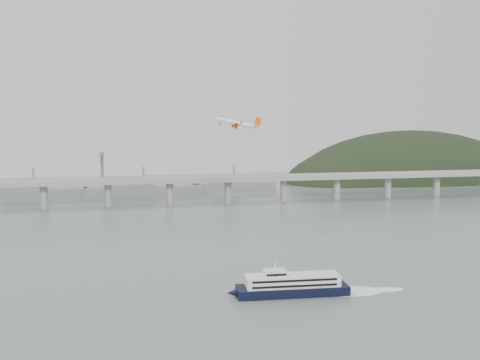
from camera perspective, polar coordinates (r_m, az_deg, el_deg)
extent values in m
plane|color=slate|center=(243.19, 2.72, -9.89)|extent=(900.00, 900.00, 0.00)
cube|color=gray|center=(432.58, -3.97, -0.01)|extent=(800.00, 22.00, 2.20)
cube|color=gray|center=(422.03, -3.77, 0.10)|extent=(800.00, 0.60, 1.80)
cube|color=gray|center=(442.71, -4.16, 0.39)|extent=(800.00, 0.60, 1.80)
cylinder|color=gray|center=(435.59, -21.16, -1.78)|extent=(6.00, 6.00, 21.00)
cylinder|color=gray|center=(430.31, -14.57, -1.65)|extent=(6.00, 6.00, 21.00)
cylinder|color=gray|center=(430.80, -7.91, -1.49)|extent=(6.00, 6.00, 21.00)
cylinder|color=gray|center=(437.06, -1.36, -1.32)|extent=(6.00, 6.00, 21.00)
cylinder|color=gray|center=(448.83, 4.93, -1.14)|extent=(6.00, 6.00, 21.00)
cylinder|color=gray|center=(465.69, 10.83, -0.95)|extent=(6.00, 6.00, 21.00)
cylinder|color=gray|center=(487.13, 16.26, -0.78)|extent=(6.00, 6.00, 21.00)
cylinder|color=gray|center=(512.56, 21.20, -0.61)|extent=(6.00, 6.00, 21.00)
ellipsoid|color=black|center=(651.72, 18.56, -1.53)|extent=(320.00, 150.00, 156.00)
ellipsoid|color=black|center=(599.32, 11.21, -1.41)|extent=(140.00, 110.00, 96.00)
ellipsoid|color=black|center=(710.33, 24.41, -1.71)|extent=(220.00, 140.00, 120.00)
cube|color=slate|center=(508.09, -22.11, -1.33)|extent=(95.67, 20.15, 8.00)
cube|color=slate|center=(508.93, -23.20, -0.46)|extent=(33.90, 15.02, 8.00)
cylinder|color=slate|center=(506.32, -22.18, 0.46)|extent=(1.60, 1.60, 14.00)
cube|color=slate|center=(495.05, -10.75, -1.16)|extent=(110.55, 21.43, 8.00)
cube|color=slate|center=(493.99, -12.04, -0.27)|extent=(39.01, 16.73, 8.00)
cylinder|color=slate|center=(493.23, -10.79, 0.68)|extent=(1.60, 1.60, 14.00)
cube|color=slate|center=(514.55, -0.70, -0.77)|extent=(85.00, 13.60, 8.00)
cube|color=slate|center=(512.03, -1.64, 0.10)|extent=(29.75, 11.90, 8.00)
cylinder|color=slate|center=(512.79, -0.70, 1.01)|extent=(1.60, 1.60, 14.00)
cube|color=slate|center=(528.88, -15.20, 0.95)|extent=(3.00, 3.00, 40.00)
cube|color=slate|center=(517.58, -15.32, 2.83)|extent=(3.00, 28.00, 3.00)
cube|color=black|center=(208.70, 5.89, -12.19)|extent=(45.40, 13.74, 3.58)
cone|color=black|center=(204.46, -0.86, -12.55)|extent=(4.71, 3.88, 3.58)
cube|color=silver|center=(207.46, 5.90, -11.13)|extent=(38.13, 11.47, 4.48)
cube|color=black|center=(202.93, 6.22, -11.19)|extent=(33.96, 2.44, 0.90)
cube|color=black|center=(203.58, 6.21, -11.77)|extent=(33.96, 2.44, 0.90)
cube|color=black|center=(211.30, 5.61, -10.47)|extent=(33.96, 2.44, 0.90)
cube|color=black|center=(211.94, 5.60, -11.03)|extent=(33.96, 2.44, 0.90)
cube|color=silver|center=(204.90, 3.94, -10.34)|extent=(9.36, 6.86, 2.33)
cube|color=black|center=(201.93, 4.13, -10.60)|extent=(8.05, 0.65, 0.90)
cylinder|color=silver|center=(204.09, 3.94, -9.57)|extent=(0.48, 0.48, 3.58)
ellipsoid|color=white|center=(216.43, 12.49, -12.11)|extent=(26.60, 14.60, 0.18)
ellipsoid|color=white|center=(221.00, 15.60, -11.80)|extent=(19.73, 7.74, 0.18)
cylinder|color=white|center=(340.53, -0.46, 6.43)|extent=(24.40, 7.94, 8.06)
cone|color=white|center=(340.15, -2.75, 6.91)|extent=(4.56, 3.82, 3.78)
cone|color=white|center=(341.54, 1.90, 6.01)|extent=(5.14, 3.60, 3.96)
cube|color=white|center=(340.52, -0.35, 6.26)|extent=(8.33, 29.65, 2.69)
cube|color=white|center=(341.50, 1.78, 6.14)|extent=(4.16, 10.65, 1.31)
cube|color=#D5510E|center=(341.77, 2.02, 6.57)|extent=(4.99, 0.99, 6.30)
cylinder|color=#D5510E|center=(345.12, -0.65, 6.07)|extent=(4.28, 2.73, 2.71)
cylinder|color=black|center=(345.04, -0.94, 6.13)|extent=(1.01, 2.05, 2.01)
cube|color=white|center=(345.17, -0.62, 6.21)|extent=(2.34, 0.55, 1.47)
cylinder|color=#D5510E|center=(335.65, -0.56, 6.14)|extent=(4.28, 2.73, 2.71)
cylinder|color=black|center=(335.57, -0.86, 6.21)|extent=(1.01, 2.05, 2.01)
cube|color=white|center=(335.70, -0.53, 6.29)|extent=(2.34, 0.55, 1.47)
cylinder|color=black|center=(342.67, -0.42, 5.99)|extent=(0.78, 0.40, 2.10)
cylinder|color=black|center=(342.62, -0.45, 5.83)|extent=(1.17, 0.50, 1.14)
cylinder|color=black|center=(338.19, -0.38, 6.02)|extent=(0.78, 0.40, 2.10)
cylinder|color=black|center=(338.14, -0.41, 5.86)|extent=(1.17, 0.50, 1.14)
cylinder|color=black|center=(340.05, -2.26, 6.39)|extent=(0.78, 0.40, 2.10)
cylinder|color=black|center=(340.00, -2.29, 6.23)|extent=(1.17, 0.50, 1.14)
cube|color=#D5510E|center=(355.29, -0.19, 6.25)|extent=(1.80, 0.42, 2.32)
cube|color=#D5510E|center=(326.06, 0.15, 6.50)|extent=(1.80, 0.42, 2.32)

